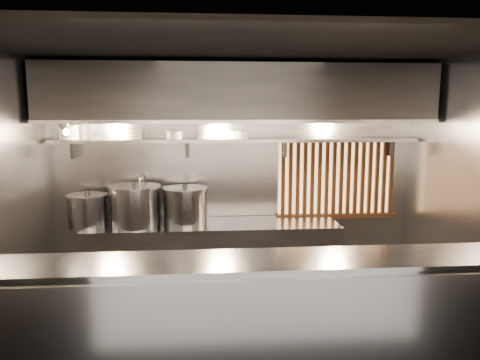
{
  "coord_description": "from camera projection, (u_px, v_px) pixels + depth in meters",
  "views": [
    {
      "loc": [
        -0.44,
        -4.33,
        2.25
      ],
      "look_at": [
        -0.02,
        0.55,
        1.51
      ],
      "focal_mm": 35.0,
      "sensor_mm": 36.0,
      "label": 1
    }
  ],
  "objects": [
    {
      "name": "wall_left",
      "position": [
        1.0,
        204.0,
        4.24
      ],
      "size": [
        0.0,
        3.0,
        3.0
      ],
      "primitive_type": "plane",
      "rotation": [
        1.57,
        0.0,
        1.57
      ],
      "color": "gray",
      "rests_on": "floor"
    },
    {
      "name": "floor",
      "position": [
        247.0,
        338.0,
        4.64
      ],
      "size": [
        4.5,
        4.5,
        0.0
      ],
      "primitive_type": "plane",
      "color": "black",
      "rests_on": "ground"
    },
    {
      "name": "stock_pot_mid",
      "position": [
        135.0,
        206.0,
        5.44
      ],
      "size": [
        0.77,
        0.77,
        0.52
      ],
      "rotation": [
        0.0,
        0.0,
        0.35
      ],
      "color": "gray",
      "rests_on": "cooking_bench"
    },
    {
      "name": "wall_right",
      "position": [
        474.0,
        196.0,
        4.62
      ],
      "size": [
        0.0,
        3.0,
        3.0
      ],
      "primitive_type": "plane",
      "rotation": [
        1.57,
        0.0,
        -1.57
      ],
      "color": "gray",
      "rests_on": "floor"
    },
    {
      "name": "wall_back",
      "position": [
        236.0,
        177.0,
        5.91
      ],
      "size": [
        4.5,
        0.0,
        4.5
      ],
      "primitive_type": "plane",
      "rotation": [
        1.57,
        0.0,
        0.0
      ],
      "color": "gray",
      "rests_on": "floor"
    },
    {
      "name": "exhaust_hood",
      "position": [
        238.0,
        94.0,
        5.36
      ],
      "size": [
        4.4,
        0.81,
        0.65
      ],
      "color": "#2D2D30",
      "rests_on": "ceiling"
    },
    {
      "name": "faucet_left",
      "position": [
        142.0,
        188.0,
        5.69
      ],
      "size": [
        0.04,
        0.3,
        0.5
      ],
      "color": "silver",
      "rests_on": "wall_back"
    },
    {
      "name": "stock_pot_left",
      "position": [
        88.0,
        210.0,
        5.43
      ],
      "size": [
        0.63,
        0.63,
        0.42
      ],
      "rotation": [
        0.0,
        0.0,
        -0.42
      ],
      "color": "gray",
      "rests_on": "cooking_bench"
    },
    {
      "name": "stock_pot_right",
      "position": [
        185.0,
        205.0,
        5.55
      ],
      "size": [
        0.59,
        0.59,
        0.48
      ],
      "rotation": [
        0.0,
        0.0,
        -0.09
      ],
      "color": "gray",
      "rests_on": "cooking_bench"
    },
    {
      "name": "bowl_stack_0",
      "position": [
        69.0,
        132.0,
        5.48
      ],
      "size": [
        0.24,
        0.24,
        0.17
      ],
      "color": "white",
      "rests_on": "bowl_shelf"
    },
    {
      "name": "serving_counter",
      "position": [
        260.0,
        329.0,
        3.61
      ],
      "size": [
        4.5,
        0.56,
        1.13
      ],
      "color": "gray",
      "rests_on": "floor"
    },
    {
      "name": "bowl_shelf",
      "position": [
        237.0,
        140.0,
        5.66
      ],
      "size": [
        4.4,
        0.34,
        0.04
      ],
      "primitive_type": "cube",
      "color": "gray",
      "rests_on": "wall_back"
    },
    {
      "name": "cooking_bench",
      "position": [
        213.0,
        260.0,
        5.66
      ],
      "size": [
        3.0,
        0.7,
        0.9
      ],
      "primitive_type": "cube",
      "color": "gray",
      "rests_on": "floor"
    },
    {
      "name": "bowl_stack_3",
      "position": [
        205.0,
        132.0,
        5.61
      ],
      "size": [
        0.21,
        0.21,
        0.17
      ],
      "color": "white",
      "rests_on": "bowl_shelf"
    },
    {
      "name": "pendant_bulb",
      "position": [
        229.0,
        134.0,
        5.52
      ],
      "size": [
        0.09,
        0.09,
        0.19
      ],
      "color": "#2D2D30",
      "rests_on": "exhaust_hood"
    },
    {
      "name": "bowl_stack_2",
      "position": [
        174.0,
        135.0,
        5.59
      ],
      "size": [
        0.21,
        0.21,
        0.09
      ],
      "color": "white",
      "rests_on": "bowl_shelf"
    },
    {
      "name": "ceiling",
      "position": [
        248.0,
        48.0,
        4.22
      ],
      "size": [
        4.5,
        4.5,
        0.0
      ],
      "primitive_type": "plane",
      "rotation": [
        3.14,
        0.0,
        0.0
      ],
      "color": "black",
      "rests_on": "wall_back"
    },
    {
      "name": "bowl_stack_4",
      "position": [
        239.0,
        135.0,
        5.65
      ],
      "size": [
        0.24,
        0.24,
        0.09
      ],
      "color": "white",
      "rests_on": "bowl_shelf"
    },
    {
      "name": "wood_screen",
      "position": [
        337.0,
        178.0,
        5.97
      ],
      "size": [
        1.56,
        0.09,
        1.04
      ],
      "color": "#FFBB72",
      "rests_on": "wall_back"
    },
    {
      "name": "faucet_right",
      "position": [
        200.0,
        187.0,
        5.75
      ],
      "size": [
        0.04,
        0.3,
        0.5
      ],
      "color": "silver",
      "rests_on": "wall_back"
    },
    {
      "name": "bowl_stack_1",
      "position": [
        132.0,
        134.0,
        5.54
      ],
      "size": [
        0.24,
        0.24,
        0.13
      ],
      "color": "white",
      "rests_on": "bowl_shelf"
    },
    {
      "name": "heat_lamp",
      "position": [
        64.0,
        127.0,
        5.01
      ],
      "size": [
        0.25,
        0.35,
        0.2
      ],
      "color": "gray",
      "rests_on": "exhaust_hood"
    }
  ]
}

